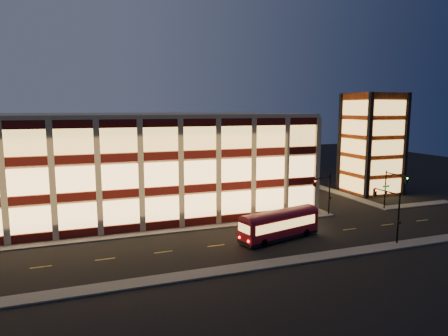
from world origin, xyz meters
name	(u,v)px	position (x,y,z in m)	size (l,w,h in m)	color
ground	(170,234)	(0.00, 0.00, 0.00)	(200.00, 200.00, 0.00)	black
sidewalk_office_south	(144,233)	(-3.00, 1.00, 0.07)	(54.00, 2.00, 0.15)	#514F4C
sidewalk_office_east	(274,193)	(23.00, 17.00, 0.07)	(2.00, 30.00, 0.15)	#514F4C
sidewalk_tower_south	(416,205)	(40.00, 1.00, 0.07)	(14.00, 2.00, 0.15)	#514F4C
sidewalk_tower_west	(326,189)	(34.00, 17.00, 0.07)	(2.00, 30.00, 0.15)	#514F4C
sidewalk_near	(200,274)	(0.00, -13.00, 0.07)	(100.00, 2.00, 0.15)	#514F4C
office_building	(128,160)	(-2.91, 16.91, 7.25)	(50.45, 30.45, 14.50)	tan
stair_tower	(372,143)	(39.95, 11.95, 8.99)	(8.60, 8.60, 18.00)	#8C3814
traffic_signal_far	(324,188)	(22.21, 0.24, 4.11)	(3.79, 1.87, 6.00)	black
traffic_signal_right	(393,185)	(33.50, -0.62, 4.10)	(1.20, 4.37, 6.00)	black
traffic_signal_near	(390,206)	(23.50, -11.03, 4.13)	(0.32, 4.45, 6.00)	black
trolley_bus	(279,223)	(11.75, -6.28, 1.94)	(10.65, 5.06, 3.50)	maroon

